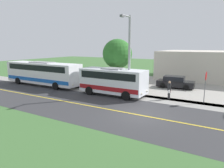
{
  "coord_description": "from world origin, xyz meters",
  "views": [
    {
      "loc": [
        14.07,
        6.02,
        5.24
      ],
      "look_at": [
        -3.5,
        -4.52,
        1.4
      ],
      "focal_mm": 33.64,
      "sensor_mm": 36.0,
      "label": 1
    }
  ],
  "objects_px": {
    "transit_bus_rear": "(43,72)",
    "parked_car_near": "(175,82)",
    "pedestrian_with_bags": "(169,89)",
    "stop_sign": "(206,82)",
    "tree_curbside": "(117,54)",
    "shuttle_bus_front": "(113,80)",
    "street_light_pole": "(129,53)"
  },
  "relations": [
    {
      "from": "shuttle_bus_front",
      "to": "stop_sign",
      "type": "xyz_separation_m",
      "value": [
        -1.57,
        8.73,
        0.38
      ]
    },
    {
      "from": "transit_bus_rear",
      "to": "street_light_pole",
      "type": "bearing_deg",
      "value": 91.64
    },
    {
      "from": "transit_bus_rear",
      "to": "parked_car_near",
      "type": "xyz_separation_m",
      "value": [
        -7.21,
        15.3,
        -1.0
      ]
    },
    {
      "from": "parked_car_near",
      "to": "tree_curbside",
      "type": "distance_m",
      "value": 8.01
    },
    {
      "from": "parked_car_near",
      "to": "pedestrian_with_bags",
      "type": "bearing_deg",
      "value": 9.1
    },
    {
      "from": "street_light_pole",
      "to": "tree_curbside",
      "type": "relative_size",
      "value": 1.36
    },
    {
      "from": "shuttle_bus_front",
      "to": "parked_car_near",
      "type": "distance_m",
      "value": 8.63
    },
    {
      "from": "street_light_pole",
      "to": "parked_car_near",
      "type": "distance_m",
      "value": 8.38
    },
    {
      "from": "stop_sign",
      "to": "parked_car_near",
      "type": "distance_m",
      "value": 7.08
    },
    {
      "from": "pedestrian_with_bags",
      "to": "parked_car_near",
      "type": "xyz_separation_m",
      "value": [
        -5.95,
        -0.95,
        -0.29
      ]
    },
    {
      "from": "shuttle_bus_front",
      "to": "street_light_pole",
      "type": "relative_size",
      "value": 0.89
    },
    {
      "from": "pedestrian_with_bags",
      "to": "parked_car_near",
      "type": "bearing_deg",
      "value": -170.9
    },
    {
      "from": "shuttle_bus_front",
      "to": "tree_curbside",
      "type": "xyz_separation_m",
      "value": [
        -2.87,
        -1.11,
        2.59
      ]
    },
    {
      "from": "shuttle_bus_front",
      "to": "transit_bus_rear",
      "type": "bearing_deg",
      "value": -90.0
    },
    {
      "from": "pedestrian_with_bags",
      "to": "stop_sign",
      "type": "height_order",
      "value": "stop_sign"
    },
    {
      "from": "shuttle_bus_front",
      "to": "street_light_pole",
      "type": "xyz_separation_m",
      "value": [
        -0.35,
        1.64,
        2.86
      ]
    },
    {
      "from": "shuttle_bus_front",
      "to": "transit_bus_rear",
      "type": "xyz_separation_m",
      "value": [
        0.0,
        -10.65,
        0.11
      ]
    },
    {
      "from": "pedestrian_with_bags",
      "to": "tree_curbside",
      "type": "bearing_deg",
      "value": -103.48
    },
    {
      "from": "stop_sign",
      "to": "street_light_pole",
      "type": "xyz_separation_m",
      "value": [
        1.22,
        -7.09,
        2.48
      ]
    },
    {
      "from": "transit_bus_rear",
      "to": "tree_curbside",
      "type": "distance_m",
      "value": 10.27
    },
    {
      "from": "transit_bus_rear",
      "to": "parked_car_near",
      "type": "relative_size",
      "value": 2.53
    },
    {
      "from": "pedestrian_with_bags",
      "to": "tree_curbside",
      "type": "height_order",
      "value": "tree_curbside"
    },
    {
      "from": "pedestrian_with_bags",
      "to": "street_light_pole",
      "type": "xyz_separation_m",
      "value": [
        0.91,
        -3.96,
        3.46
      ]
    },
    {
      "from": "stop_sign",
      "to": "street_light_pole",
      "type": "distance_m",
      "value": 7.61
    },
    {
      "from": "transit_bus_rear",
      "to": "pedestrian_with_bags",
      "type": "height_order",
      "value": "transit_bus_rear"
    },
    {
      "from": "stop_sign",
      "to": "parked_car_near",
      "type": "bearing_deg",
      "value": -144.12
    },
    {
      "from": "transit_bus_rear",
      "to": "parked_car_near",
      "type": "bearing_deg",
      "value": 115.24
    },
    {
      "from": "shuttle_bus_front",
      "to": "transit_bus_rear",
      "type": "distance_m",
      "value": 10.65
    },
    {
      "from": "street_light_pole",
      "to": "parked_car_near",
      "type": "bearing_deg",
      "value": 156.32
    },
    {
      "from": "parked_car_near",
      "to": "tree_curbside",
      "type": "xyz_separation_m",
      "value": [
        4.34,
        -5.76,
        3.49
      ]
    },
    {
      "from": "stop_sign",
      "to": "street_light_pole",
      "type": "height_order",
      "value": "street_light_pole"
    },
    {
      "from": "stop_sign",
      "to": "parked_car_near",
      "type": "height_order",
      "value": "stop_sign"
    }
  ]
}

